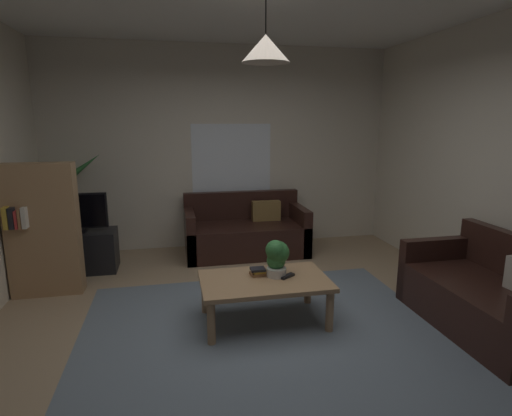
% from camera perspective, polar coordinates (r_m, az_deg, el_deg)
% --- Properties ---
extents(floor, '(4.86, 5.29, 0.02)m').
position_cam_1_polar(floor, '(3.77, 0.98, -16.95)').
color(floor, '#9E8466').
rests_on(floor, ground).
extents(rug, '(3.16, 2.91, 0.01)m').
position_cam_1_polar(rug, '(3.59, 1.73, -18.28)').
color(rug, slate).
rests_on(rug, ground).
extents(wall_back, '(4.98, 0.06, 2.85)m').
position_cam_1_polar(wall_back, '(5.94, -4.78, 8.29)').
color(wall_back, beige).
rests_on(wall_back, ground).
extents(window_pane, '(1.14, 0.01, 0.97)m').
position_cam_1_polar(window_pane, '(5.94, -3.42, 6.98)').
color(window_pane, white).
extents(couch_under_window, '(1.65, 0.82, 0.82)m').
position_cam_1_polar(couch_under_window, '(5.69, -1.43, -3.61)').
color(couch_under_window, black).
rests_on(couch_under_window, ground).
extents(couch_right_side, '(0.82, 1.49, 0.82)m').
position_cam_1_polar(couch_right_side, '(4.22, 29.76, -11.04)').
color(couch_right_side, black).
rests_on(couch_right_side, ground).
extents(coffee_table, '(1.16, 0.70, 0.42)m').
position_cam_1_polar(coffee_table, '(3.77, 1.20, -10.68)').
color(coffee_table, '#A87F56').
rests_on(coffee_table, ground).
extents(book_on_table_0, '(0.18, 0.13, 0.03)m').
position_cam_1_polar(book_on_table_0, '(3.84, 0.43, -9.11)').
color(book_on_table_0, '#99663F').
rests_on(book_on_table_0, coffee_table).
extents(book_on_table_1, '(0.12, 0.10, 0.02)m').
position_cam_1_polar(book_on_table_1, '(3.81, 0.39, -8.83)').
color(book_on_table_1, gold).
rests_on(book_on_table_1, coffee_table).
extents(book_on_table_2, '(0.13, 0.11, 0.02)m').
position_cam_1_polar(book_on_table_2, '(3.80, 0.25, -8.53)').
color(book_on_table_2, black).
rests_on(book_on_table_2, coffee_table).
extents(remote_on_table_0, '(0.16, 0.13, 0.02)m').
position_cam_1_polar(remote_on_table_0, '(3.79, 4.38, -9.46)').
color(remote_on_table_0, black).
rests_on(remote_on_table_0, coffee_table).
extents(remote_on_table_1, '(0.16, 0.13, 0.02)m').
position_cam_1_polar(remote_on_table_1, '(3.78, 2.85, -9.48)').
color(remote_on_table_1, black).
rests_on(remote_on_table_1, coffee_table).
extents(potted_plant_on_table, '(0.23, 0.22, 0.34)m').
position_cam_1_polar(potted_plant_on_table, '(3.77, 2.90, -6.68)').
color(potted_plant_on_table, beige).
rests_on(potted_plant_on_table, coffee_table).
extents(tv_stand, '(0.90, 0.44, 0.50)m').
position_cam_1_polar(tv_stand, '(5.46, -23.53, -5.61)').
color(tv_stand, black).
rests_on(tv_stand, ground).
extents(tv, '(0.76, 0.16, 0.48)m').
position_cam_1_polar(tv, '(5.32, -24.03, -0.60)').
color(tv, black).
rests_on(tv, tv_stand).
extents(potted_palm_corner, '(0.87, 0.83, 1.42)m').
position_cam_1_polar(potted_palm_corner, '(5.90, -24.40, -0.94)').
color(potted_palm_corner, brown).
rests_on(potted_palm_corner, ground).
extents(bookshelf_corner, '(0.70, 0.31, 1.40)m').
position_cam_1_polar(bookshelf_corner, '(4.79, -27.62, -2.73)').
color(bookshelf_corner, '#A87F56').
rests_on(bookshelf_corner, ground).
extents(pendant_lamp, '(0.40, 0.40, 0.57)m').
position_cam_1_polar(pendant_lamp, '(3.52, 1.36, 21.36)').
color(pendant_lamp, black).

